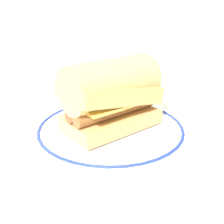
# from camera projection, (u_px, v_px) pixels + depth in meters

# --- Properties ---
(ground_plane) EXTENTS (1.50, 1.50, 0.00)m
(ground_plane) POSITION_uv_depth(u_px,v_px,m) (104.00, 135.00, 0.53)
(ground_plane) COLOR silver
(plate) EXTENTS (0.30, 0.30, 0.01)m
(plate) POSITION_uv_depth(u_px,v_px,m) (112.00, 130.00, 0.53)
(plate) COLOR white
(plate) RESTS_ON ground_plane
(sausage_sandwich) EXTENTS (0.19, 0.12, 0.13)m
(sausage_sandwich) POSITION_uv_depth(u_px,v_px,m) (112.00, 94.00, 0.50)
(sausage_sandwich) COLOR tan
(sausage_sandwich) RESTS_ON plate
(drinking_glass) EXTENTS (0.06, 0.06, 0.12)m
(drinking_glass) POSITION_uv_depth(u_px,v_px,m) (209.00, 199.00, 0.29)
(drinking_glass) COLOR silver
(drinking_glass) RESTS_ON ground_plane
(butter_knife) EXTENTS (0.13, 0.10, 0.01)m
(butter_knife) POSITION_uv_depth(u_px,v_px,m) (224.00, 153.00, 0.46)
(butter_knife) COLOR silver
(butter_knife) RESTS_ON ground_plane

